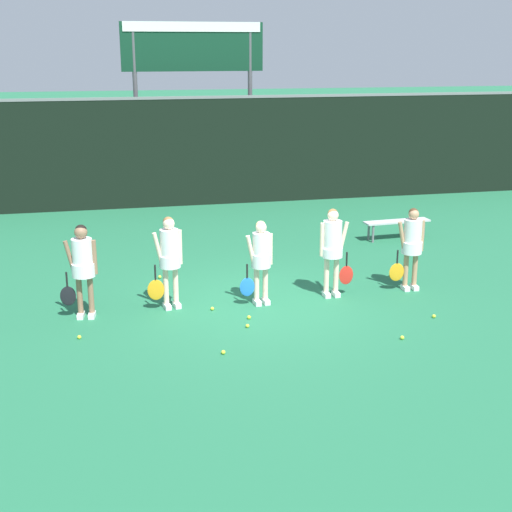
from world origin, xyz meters
The scene contains 20 objects.
ground_plane centered at (0.00, 0.00, 0.00)m, with size 140.00×140.00×0.00m, color #216642.
fence_windscreen centered at (0.00, 8.87, 1.65)m, with size 60.00×0.08×3.27m.
scoreboard centered at (0.22, 10.12, 4.27)m, with size 4.37×0.15×5.39m.
bench_courtside centered at (4.40, 3.76, 0.41)m, with size 1.73×0.47×0.48m.
player_0 centered at (-3.20, -0.08, 1.02)m, with size 0.68×0.41×1.70m.
player_1 centered at (-1.66, 0.08, 1.03)m, with size 0.67×0.39×1.73m.
player_2 centered at (0.01, -0.08, 0.94)m, with size 0.64×0.36×1.60m.
player_3 centered at (1.45, 0.04, 1.04)m, with size 0.69×0.41×1.73m.
player_4 centered at (3.09, 0.08, 0.98)m, with size 0.69×0.40×1.66m.
tennis_ball_0 centered at (-3.31, -1.08, 0.03)m, with size 0.07×0.07×0.07m, color #CCE033.
tennis_ball_1 centered at (-1.08, -2.21, 0.03)m, with size 0.07×0.07×0.07m, color #CCE033.
tennis_ball_2 centered at (-0.19, 0.42, 0.03)m, with size 0.07×0.07×0.07m, color #CCE033.
tennis_ball_3 centered at (3.07, 0.94, 0.03)m, with size 0.07×0.07×0.07m, color #CCE033.
tennis_ball_4 centered at (-1.71, 1.87, 0.03)m, with size 0.07×0.07×0.07m, color #CCE033.
tennis_ball_5 centered at (1.92, -2.27, 0.03)m, with size 0.07×0.07×0.07m, color #CCE033.
tennis_ball_6 centered at (2.17, 1.17, 0.03)m, with size 0.07×0.07×0.07m, color #CCE033.
tennis_ball_7 centered at (-0.37, -0.82, 0.03)m, with size 0.07×0.07×0.07m, color #CCE033.
tennis_ball_8 centered at (-0.94, -0.24, 0.03)m, with size 0.07×0.07×0.07m, color #CCE033.
tennis_ball_9 centered at (-0.48, -1.21, 0.03)m, with size 0.07×0.07×0.07m, color #CCE033.
tennis_ball_10 centered at (2.87, -1.48, 0.03)m, with size 0.07×0.07×0.07m, color #CCE033.
Camera 1 is at (-2.84, -12.41, 4.66)m, focal length 50.00 mm.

